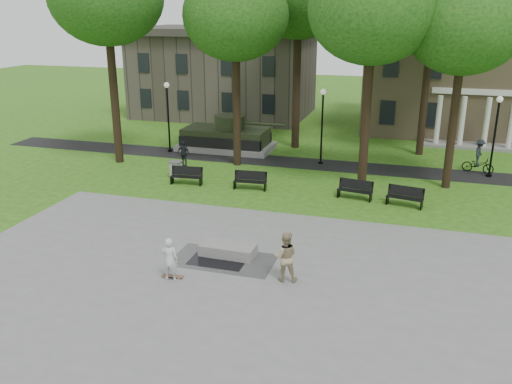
% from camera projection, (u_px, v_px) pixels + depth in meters
% --- Properties ---
extents(ground, '(120.00, 120.00, 0.00)m').
position_uv_depth(ground, '(259.00, 236.00, 23.53)').
color(ground, '#2B5714').
rests_on(ground, ground).
extents(plaza, '(22.00, 16.00, 0.02)m').
position_uv_depth(plaza, '(219.00, 291.00, 18.99)').
color(plaza, gray).
rests_on(plaza, ground).
extents(footpath, '(44.00, 2.60, 0.01)m').
position_uv_depth(footpath, '(312.00, 164.00, 34.41)').
color(footpath, black).
rests_on(footpath, ground).
extents(building_right, '(17.00, 12.00, 8.60)m').
position_uv_depth(building_right, '(472.00, 75.00, 42.99)').
color(building_right, '#9E8460').
rests_on(building_right, ground).
extents(building_left, '(15.00, 10.00, 7.20)m').
position_uv_depth(building_left, '(225.00, 75.00, 49.38)').
color(building_left, '#4C443D').
rests_on(building_left, ground).
extents(tree_1, '(6.20, 6.20, 11.63)m').
position_uv_depth(tree_1, '(236.00, 16.00, 31.38)').
color(tree_1, black).
rests_on(tree_1, ground).
extents(tree_2, '(6.60, 6.60, 12.16)m').
position_uv_depth(tree_2, '(373.00, 10.00, 27.28)').
color(tree_2, black).
rests_on(tree_2, ground).
extents(tree_3, '(6.00, 6.00, 11.19)m').
position_uv_depth(tree_3, '(465.00, 25.00, 27.20)').
color(tree_3, black).
rests_on(tree_3, ground).
extents(tree_5, '(6.40, 6.40, 12.44)m').
position_uv_depth(tree_5, '(434.00, 3.00, 33.61)').
color(tree_5, black).
rests_on(tree_5, ground).
extents(lamp_left, '(0.36, 0.36, 4.73)m').
position_uv_depth(lamp_left, '(168.00, 111.00, 36.49)').
color(lamp_left, black).
rests_on(lamp_left, ground).
extents(lamp_mid, '(0.36, 0.36, 4.73)m').
position_uv_depth(lamp_mid, '(322.00, 120.00, 33.65)').
color(lamp_mid, black).
rests_on(lamp_mid, ground).
extents(lamp_right, '(0.36, 0.36, 4.73)m').
position_uv_depth(lamp_right, '(495.00, 130.00, 30.93)').
color(lamp_right, black).
rests_on(lamp_right, ground).
extents(tank_monument, '(7.45, 3.40, 2.40)m').
position_uv_depth(tank_monument, '(226.00, 137.00, 37.70)').
color(tank_monument, gray).
rests_on(tank_monument, ground).
extents(puddle, '(2.20, 1.20, 0.00)m').
position_uv_depth(puddle, '(217.00, 262.00, 21.15)').
color(puddle, black).
rests_on(puddle, plaza).
extents(concrete_block, '(2.22, 1.05, 0.45)m').
position_uv_depth(concrete_block, '(228.00, 250.00, 21.65)').
color(concrete_block, gray).
rests_on(concrete_block, plaza).
extents(skateboard, '(0.79, 0.26, 0.07)m').
position_uv_depth(skateboard, '(173.00, 277.00, 19.89)').
color(skateboard, brown).
rests_on(skateboard, plaza).
extents(skateboarder, '(0.66, 0.48, 1.65)m').
position_uv_depth(skateboarder, '(170.00, 259.00, 19.46)').
color(skateboarder, silver).
rests_on(skateboarder, plaza).
extents(friend_watching, '(1.05, 0.90, 1.88)m').
position_uv_depth(friend_watching, '(285.00, 257.00, 19.42)').
color(friend_watching, tan).
rests_on(friend_watching, plaza).
extents(pedestrian_walker, '(1.02, 0.63, 1.63)m').
position_uv_depth(pedestrian_walker, '(183.00, 153.00, 33.73)').
color(pedestrian_walker, black).
rests_on(pedestrian_walker, ground).
extents(cyclist, '(1.92, 1.14, 2.05)m').
position_uv_depth(cyclist, '(479.00, 159.00, 32.35)').
color(cyclist, black).
rests_on(cyclist, ground).
extents(park_bench_0, '(1.83, 0.68, 1.00)m').
position_uv_depth(park_bench_0, '(187.00, 175.00, 30.35)').
color(park_bench_0, black).
rests_on(park_bench_0, ground).
extents(park_bench_1, '(1.83, 0.66, 1.00)m').
position_uv_depth(park_bench_1, '(250.00, 180.00, 29.51)').
color(park_bench_1, black).
rests_on(park_bench_1, ground).
extents(park_bench_2, '(1.85, 0.80, 1.00)m').
position_uv_depth(park_bench_2, '(355.00, 189.00, 28.02)').
color(park_bench_2, black).
rests_on(park_bench_2, ground).
extents(park_bench_3, '(1.85, 0.86, 1.00)m').
position_uv_depth(park_bench_3, '(405.00, 196.00, 26.99)').
color(park_bench_3, black).
rests_on(park_bench_3, ground).
extents(trash_bin, '(0.70, 0.70, 0.96)m').
position_uv_depth(trash_bin, '(176.00, 169.00, 31.59)').
color(trash_bin, gray).
rests_on(trash_bin, ground).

